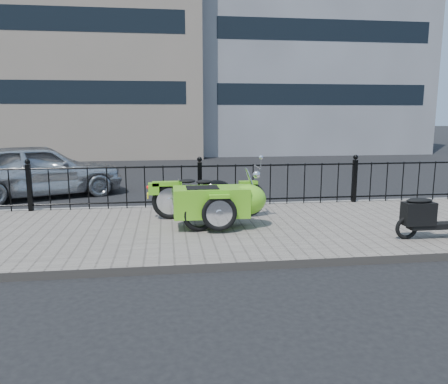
{
  "coord_description": "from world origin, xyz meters",
  "views": [
    {
      "loc": [
        -0.71,
        -7.96,
        2.11
      ],
      "look_at": [
        0.34,
        -0.1,
        0.67
      ],
      "focal_mm": 35.0,
      "sensor_mm": 36.0,
      "label": 1
    }
  ],
  "objects": [
    {
      "name": "iron_fence",
      "position": [
        0.0,
        1.3,
        0.59
      ],
      "size": [
        14.11,
        0.11,
        1.08
      ],
      "color": "black",
      "rests_on": "sidewalk"
    },
    {
      "name": "curb",
      "position": [
        0.0,
        1.44,
        0.06
      ],
      "size": [
        30.0,
        0.1,
        0.12
      ],
      "primitive_type": "cube",
      "color": "gray",
      "rests_on": "ground"
    },
    {
      "name": "ground",
      "position": [
        0.0,
        0.0,
        0.0
      ],
      "size": [
        120.0,
        120.0,
        0.0
      ],
      "primitive_type": "plane",
      "color": "black",
      "rests_on": "ground"
    },
    {
      "name": "building_tan",
      "position": [
        -6.0,
        15.99,
        6.0
      ],
      "size": [
        14.0,
        8.01,
        12.0
      ],
      "color": "gray",
      "rests_on": "ground"
    },
    {
      "name": "sidewalk",
      "position": [
        0.0,
        -0.5,
        0.06
      ],
      "size": [
        30.0,
        3.8,
        0.12
      ],
      "primitive_type": "cube",
      "color": "#655D55",
      "rests_on": "ground"
    },
    {
      "name": "scooter",
      "position": [
        3.49,
        -1.65,
        0.48
      ],
      "size": [
        1.39,
        0.4,
        0.94
      ],
      "color": "black",
      "rests_on": "sidewalk"
    },
    {
      "name": "sedan_car",
      "position": [
        -3.9,
        3.52,
        0.69
      ],
      "size": [
        4.37,
        3.05,
        1.38
      ],
      "primitive_type": "imported",
      "rotation": [
        0.0,
        0.0,
        1.96
      ],
      "color": "#AAACB1",
      "rests_on": "ground"
    },
    {
      "name": "motorcycle_sidecar",
      "position": [
        0.23,
        -0.41,
        0.59
      ],
      "size": [
        2.28,
        1.48,
        0.98
      ],
      "color": "black",
      "rests_on": "sidewalk"
    },
    {
      "name": "spare_tire",
      "position": [
        -0.17,
        -0.76,
        0.42
      ],
      "size": [
        0.6,
        0.23,
        0.59
      ],
      "primitive_type": "torus",
      "rotation": [
        1.57,
        0.0,
        0.25
      ],
      "color": "black",
      "rests_on": "sidewalk"
    },
    {
      "name": "building_grey",
      "position": [
        7.0,
        16.99,
        7.5
      ],
      "size": [
        12.0,
        8.01,
        15.0
      ],
      "color": "gray",
      "rests_on": "ground"
    }
  ]
}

